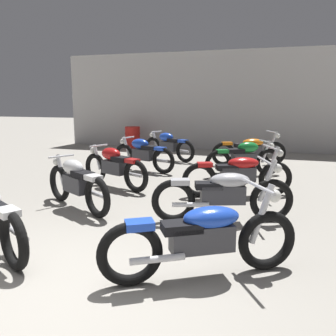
% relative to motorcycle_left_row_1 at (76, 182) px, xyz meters
% --- Properties ---
extents(ground_plane, '(60.00, 60.00, 0.00)m').
position_rel_motorcycle_left_row_1_xyz_m(ground_plane, '(1.24, -2.60, -0.46)').
color(ground_plane, gray).
extents(back_wall, '(12.58, 0.24, 3.60)m').
position_rel_motorcycle_left_row_1_xyz_m(back_wall, '(1.24, 8.14, 1.34)').
color(back_wall, '#BCBAB7').
rests_on(back_wall, ground).
extents(motorcycle_left_row_1, '(1.76, 1.07, 0.88)m').
position_rel_motorcycle_left_row_1_xyz_m(motorcycle_left_row_1, '(0.00, 0.00, 0.00)').
color(motorcycle_left_row_1, black).
rests_on(motorcycle_left_row_1, ground).
extents(motorcycle_left_row_2, '(1.85, 0.88, 0.88)m').
position_rel_motorcycle_left_row_1_xyz_m(motorcycle_left_row_2, '(-0.06, 1.58, 0.00)').
color(motorcycle_left_row_2, black).
rests_on(motorcycle_left_row_2, ground).
extents(motorcycle_left_row_3, '(1.91, 0.73, 0.88)m').
position_rel_motorcycle_left_row_1_xyz_m(motorcycle_left_row_3, '(-0.12, 3.42, 0.00)').
color(motorcycle_left_row_3, black).
rests_on(motorcycle_left_row_3, ground).
extents(motorcycle_left_row_4, '(1.86, 0.87, 0.88)m').
position_rel_motorcycle_left_row_1_xyz_m(motorcycle_left_row_4, '(0.01, 5.25, 0.00)').
color(motorcycle_left_row_4, black).
rests_on(motorcycle_left_row_4, ground).
extents(motorcycle_right_row_0, '(1.92, 1.22, 0.97)m').
position_rel_motorcycle_left_row_1_xyz_m(motorcycle_right_row_0, '(2.56, -1.73, -0.01)').
color(motorcycle_right_row_0, black).
rests_on(motorcycle_right_row_0, ground).
extents(motorcycle_right_row_1, '(2.09, 0.93, 0.97)m').
position_rel_motorcycle_left_row_1_xyz_m(motorcycle_right_row_1, '(2.50, 0.07, -0.01)').
color(motorcycle_right_row_1, black).
rests_on(motorcycle_right_row_1, ground).
extents(motorcycle_right_row_2, '(2.05, 1.01, 0.97)m').
position_rel_motorcycle_left_row_1_xyz_m(motorcycle_right_row_2, '(2.55, 1.63, -0.01)').
color(motorcycle_right_row_2, black).
rests_on(motorcycle_right_row_2, ground).
extents(motorcycle_right_row_3, '(1.78, 1.04, 0.88)m').
position_rel_motorcycle_left_row_1_xyz_m(motorcycle_right_row_3, '(2.48, 3.52, 0.00)').
color(motorcycle_right_row_3, black).
rests_on(motorcycle_right_row_3, ground).
extents(motorcycle_right_row_4, '(2.05, 1.02, 0.97)m').
position_rel_motorcycle_left_row_1_xyz_m(motorcycle_right_row_4, '(2.48, 5.10, -0.01)').
color(motorcycle_right_row_4, black).
rests_on(motorcycle_right_row_4, ground).
extents(oil_drum, '(0.59, 0.59, 0.85)m').
position_rel_motorcycle_left_row_1_xyz_m(oil_drum, '(-2.03, 7.23, -0.03)').
color(oil_drum, red).
rests_on(oil_drum, ground).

